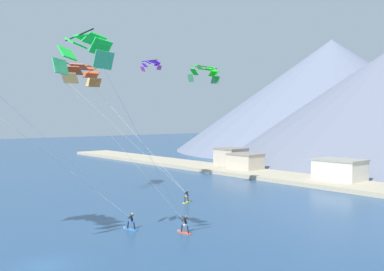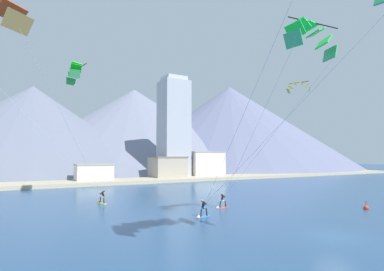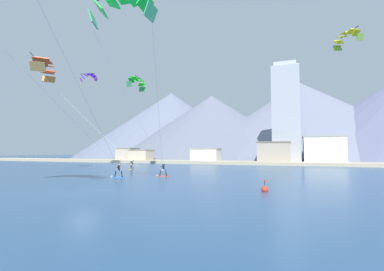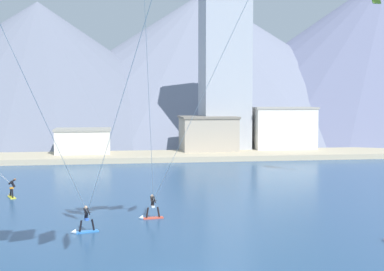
% 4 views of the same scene
% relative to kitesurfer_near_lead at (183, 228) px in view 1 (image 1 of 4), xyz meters
% --- Properties ---
extents(ground_plane, '(400.00, 400.00, 0.00)m').
position_rel_kitesurfer_near_lead_xyz_m(ground_plane, '(0.40, -13.67, -0.51)').
color(ground_plane, navy).
extents(kitesurfer_near_lead, '(1.78, 0.63, 1.74)m').
position_rel_kitesurfer_near_lead_xyz_m(kitesurfer_near_lead, '(0.00, 0.00, 0.00)').
color(kitesurfer_near_lead, '#E54C33').
rests_on(kitesurfer_near_lead, ground).
extents(kitesurfer_near_trail, '(0.98, 1.77, 1.71)m').
position_rel_kitesurfer_near_lead_xyz_m(kitesurfer_near_trail, '(-11.05, 9.75, -0.01)').
color(kitesurfer_near_trail, yellow).
rests_on(kitesurfer_near_trail, ground).
extents(kitesurfer_mid_center, '(1.78, 0.92, 1.72)m').
position_rel_kitesurfer_near_lead_xyz_m(kitesurfer_mid_center, '(-4.41, -3.25, -0.01)').
color(kitesurfer_mid_center, '#337FDB').
rests_on(kitesurfer_mid_center, ground).
extents(parafoil_kite_near_lead, '(6.31, 12.17, 15.86)m').
position_rel_kitesurfer_near_lead_xyz_m(parafoil_kite_near_lead, '(1.75, -10.97, 15.49)').
color(parafoil_kite_near_lead, '#38AF6E').
extents(parafoil_kite_near_trail, '(14.41, 12.55, 16.86)m').
position_rel_kitesurfer_near_lead_xyz_m(parafoil_kite_near_trail, '(-22.22, 0.76, 16.56)').
color(parafoil_kite_near_trail, '#BF8C45').
extents(parafoil_kite_distant_high_outer, '(2.13, 5.28, 2.50)m').
position_rel_kitesurfer_near_lead_xyz_m(parafoil_kite_distant_high_outer, '(-13.84, 15.18, 16.97)').
color(parafoil_kite_distant_high_outer, '#389A53').
extents(parafoil_kite_distant_mid_solo, '(3.94, 1.89, 1.64)m').
position_rel_kitesurfer_near_lead_xyz_m(parafoil_kite_distant_mid_solo, '(-25.57, 14.18, 19.11)').
color(parafoil_kite_distant_mid_solo, purple).
extents(shoreline_strip, '(180.00, 10.00, 0.70)m').
position_rel_kitesurfer_near_lead_xyz_m(shoreline_strip, '(0.40, 36.61, -0.16)').
color(shoreline_strip, '#BCAD8E').
rests_on(shoreline_strip, ground).
extents(shore_building_harbour_front, '(7.76, 5.62, 4.16)m').
position_rel_kitesurfer_near_lead_xyz_m(shore_building_harbour_front, '(-6.55, 38.97, 1.58)').
color(shore_building_harbour_front, silver).
rests_on(shore_building_harbour_front, ground).
extents(shore_building_quay_east, '(5.83, 5.59, 4.38)m').
position_rel_kitesurfer_near_lead_xyz_m(shore_building_quay_east, '(-34.27, 41.54, 1.69)').
color(shore_building_quay_east, '#B7AD9E').
rests_on(shore_building_quay_east, ground).
extents(shore_building_quay_west, '(6.33, 5.03, 3.82)m').
position_rel_kitesurfer_near_lead_xyz_m(shore_building_quay_west, '(-27.08, 38.34, 1.41)').
color(shore_building_quay_west, beige).
rests_on(shore_building_quay_west, ground).
extents(mountain_peak_east_shoulder, '(104.71, 104.71, 37.36)m').
position_rel_kitesurfer_near_lead_xyz_m(mountain_peak_east_shoulder, '(-48.47, 104.23, 18.17)').
color(mountain_peak_east_shoulder, slate).
rests_on(mountain_peak_east_shoulder, ground).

